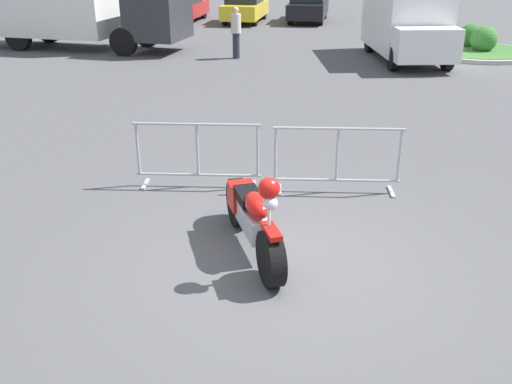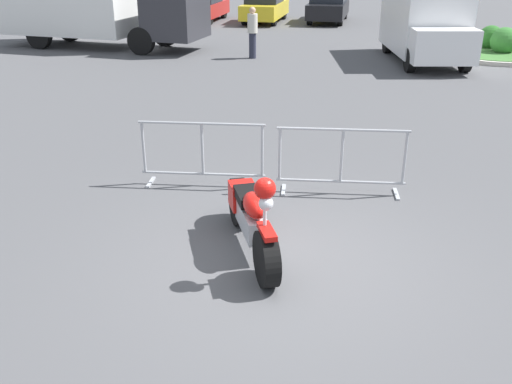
{
  "view_description": "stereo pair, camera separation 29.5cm",
  "coord_description": "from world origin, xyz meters",
  "px_view_note": "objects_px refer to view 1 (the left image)",
  "views": [
    {
      "loc": [
        0.23,
        -6.12,
        3.65
      ],
      "look_at": [
        -0.47,
        0.69,
        0.65
      ],
      "focal_mm": 40.0,
      "sensor_mm": 36.0,
      "label": 1
    },
    {
      "loc": [
        0.52,
        -6.08,
        3.65
      ],
      "look_at": [
        -0.47,
        0.69,
        0.65
      ],
      "focal_mm": 40.0,
      "sensor_mm": 36.0,
      "label": 2
    }
  ],
  "objects_px": {
    "pedestrian": "(236,31)",
    "box_truck": "(71,3)",
    "delivery_van": "(407,22)",
    "parked_car_yellow": "(245,7)",
    "parked_car_red": "(183,7)",
    "parked_car_black": "(308,6)",
    "motorcycle": "(253,216)",
    "crowd_barrier_near": "(198,154)",
    "crowd_barrier_far": "(337,159)",
    "parked_car_tan": "(127,5)"
  },
  "relations": [
    {
      "from": "parked_car_yellow",
      "to": "pedestrian",
      "type": "height_order",
      "value": "pedestrian"
    },
    {
      "from": "crowd_barrier_near",
      "to": "box_truck",
      "type": "distance_m",
      "value": 14.5
    },
    {
      "from": "parked_car_tan",
      "to": "pedestrian",
      "type": "xyz_separation_m",
      "value": [
        7.07,
        -10.28,
        0.24
      ]
    },
    {
      "from": "delivery_van",
      "to": "parked_car_black",
      "type": "relative_size",
      "value": 1.18
    },
    {
      "from": "motorcycle",
      "to": "parked_car_red",
      "type": "distance_m",
      "value": 23.6
    },
    {
      "from": "parked_car_red",
      "to": "delivery_van",
      "type": "bearing_deg",
      "value": -129.71
    },
    {
      "from": "box_truck",
      "to": "parked_car_black",
      "type": "bearing_deg",
      "value": 54.98
    },
    {
      "from": "motorcycle",
      "to": "parked_car_tan",
      "type": "height_order",
      "value": "parked_car_tan"
    },
    {
      "from": "parked_car_tan",
      "to": "parked_car_black",
      "type": "bearing_deg",
      "value": -86.39
    },
    {
      "from": "crowd_barrier_near",
      "to": "parked_car_tan",
      "type": "distance_m",
      "value": 22.88
    },
    {
      "from": "delivery_van",
      "to": "parked_car_red",
      "type": "distance_m",
      "value": 13.37
    },
    {
      "from": "motorcycle",
      "to": "crowd_barrier_far",
      "type": "relative_size",
      "value": 1.09
    },
    {
      "from": "parked_car_red",
      "to": "pedestrian",
      "type": "relative_size",
      "value": 2.42
    },
    {
      "from": "motorcycle",
      "to": "parked_car_yellow",
      "type": "relative_size",
      "value": 0.51
    },
    {
      "from": "crowd_barrier_near",
      "to": "crowd_barrier_far",
      "type": "height_order",
      "value": "same"
    },
    {
      "from": "crowd_barrier_near",
      "to": "delivery_van",
      "type": "height_order",
      "value": "delivery_van"
    },
    {
      "from": "delivery_van",
      "to": "pedestrian",
      "type": "height_order",
      "value": "delivery_van"
    },
    {
      "from": "crowd_barrier_near",
      "to": "crowd_barrier_far",
      "type": "xyz_separation_m",
      "value": [
        2.21,
        0.0,
        0.0
      ]
    },
    {
      "from": "parked_car_red",
      "to": "parked_car_black",
      "type": "distance_m",
      "value": 6.24
    },
    {
      "from": "motorcycle",
      "to": "box_truck",
      "type": "bearing_deg",
      "value": -171.74
    },
    {
      "from": "parked_car_tan",
      "to": "parked_car_yellow",
      "type": "xyz_separation_m",
      "value": [
        6.21,
        -0.64,
        0.04
      ]
    },
    {
      "from": "parked_car_black",
      "to": "parked_car_tan",
      "type": "bearing_deg",
      "value": 93.61
    },
    {
      "from": "motorcycle",
      "to": "crowd_barrier_near",
      "type": "bearing_deg",
      "value": -172.54
    },
    {
      "from": "motorcycle",
      "to": "crowd_barrier_far",
      "type": "height_order",
      "value": "motorcycle"
    },
    {
      "from": "motorcycle",
      "to": "crowd_barrier_near",
      "type": "distance_m",
      "value": 2.3
    },
    {
      "from": "delivery_van",
      "to": "parked_car_yellow",
      "type": "distance_m",
      "value": 11.33
    },
    {
      "from": "delivery_van",
      "to": "parked_car_yellow",
      "type": "bearing_deg",
      "value": -152.97
    },
    {
      "from": "parked_car_red",
      "to": "parked_car_black",
      "type": "bearing_deg",
      "value": -80.85
    },
    {
      "from": "parked_car_tan",
      "to": "parked_car_yellow",
      "type": "relative_size",
      "value": 0.95
    },
    {
      "from": "parked_car_black",
      "to": "pedestrian",
      "type": "xyz_separation_m",
      "value": [
        -2.25,
        -10.19,
        0.18
      ]
    },
    {
      "from": "delivery_van",
      "to": "parked_car_red",
      "type": "height_order",
      "value": "delivery_van"
    },
    {
      "from": "motorcycle",
      "to": "parked_car_red",
      "type": "relative_size",
      "value": 0.54
    },
    {
      "from": "parked_car_tan",
      "to": "parked_car_yellow",
      "type": "distance_m",
      "value": 6.25
    },
    {
      "from": "delivery_van",
      "to": "parked_car_black",
      "type": "bearing_deg",
      "value": -168.95
    },
    {
      "from": "motorcycle",
      "to": "parked_car_tan",
      "type": "relative_size",
      "value": 0.54
    },
    {
      "from": "box_truck",
      "to": "parked_car_black",
      "type": "relative_size",
      "value": 1.8
    },
    {
      "from": "pedestrian",
      "to": "box_truck",
      "type": "bearing_deg",
      "value": -61.04
    },
    {
      "from": "delivery_van",
      "to": "parked_car_yellow",
      "type": "xyz_separation_m",
      "value": [
        -6.52,
        9.24,
        -0.52
      ]
    },
    {
      "from": "crowd_barrier_far",
      "to": "box_truck",
      "type": "height_order",
      "value": "box_truck"
    },
    {
      "from": "parked_car_yellow",
      "to": "parked_car_black",
      "type": "xyz_separation_m",
      "value": [
        3.11,
        0.55,
        0.02
      ]
    },
    {
      "from": "crowd_barrier_near",
      "to": "crowd_barrier_far",
      "type": "distance_m",
      "value": 2.21
    },
    {
      "from": "crowd_barrier_near",
      "to": "parked_car_tan",
      "type": "bearing_deg",
      "value": 110.35
    },
    {
      "from": "parked_car_red",
      "to": "crowd_barrier_far",
      "type": "bearing_deg",
      "value": -157.12
    },
    {
      "from": "pedestrian",
      "to": "crowd_barrier_near",
      "type": "bearing_deg",
      "value": 46.18
    },
    {
      "from": "crowd_barrier_far",
      "to": "parked_car_tan",
      "type": "relative_size",
      "value": 0.5
    },
    {
      "from": "box_truck",
      "to": "parked_car_black",
      "type": "distance_m",
      "value": 12.26
    },
    {
      "from": "crowd_barrier_near",
      "to": "parked_car_black",
      "type": "height_order",
      "value": "parked_car_black"
    },
    {
      "from": "motorcycle",
      "to": "parked_car_black",
      "type": "relative_size",
      "value": 0.5
    },
    {
      "from": "motorcycle",
      "to": "parked_car_tan",
      "type": "xyz_separation_m",
      "value": [
        -9.06,
        23.47,
        0.19
      ]
    },
    {
      "from": "box_truck",
      "to": "parked_car_red",
      "type": "height_order",
      "value": "box_truck"
    }
  ]
}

